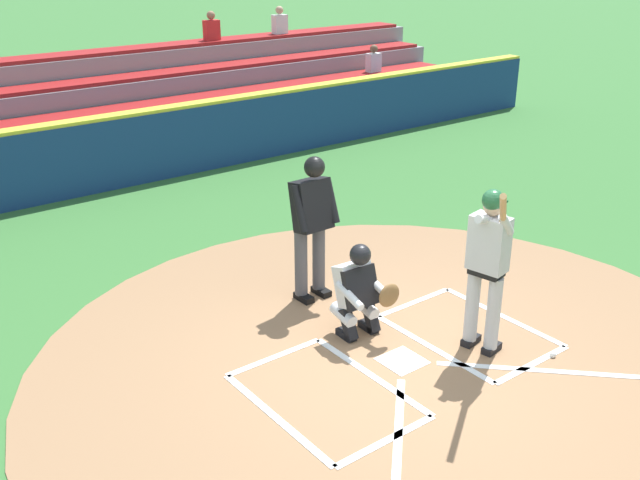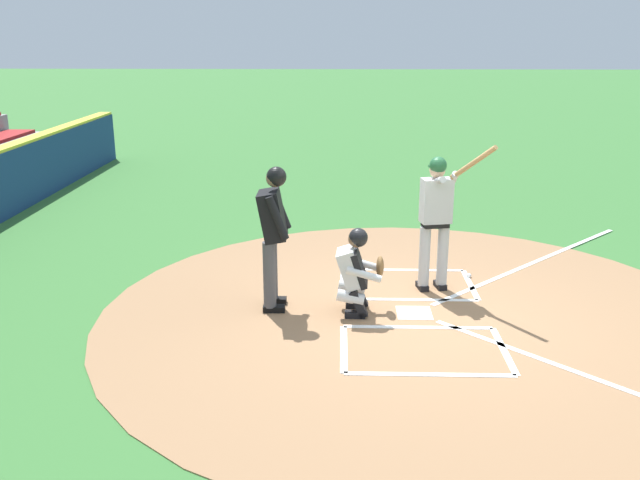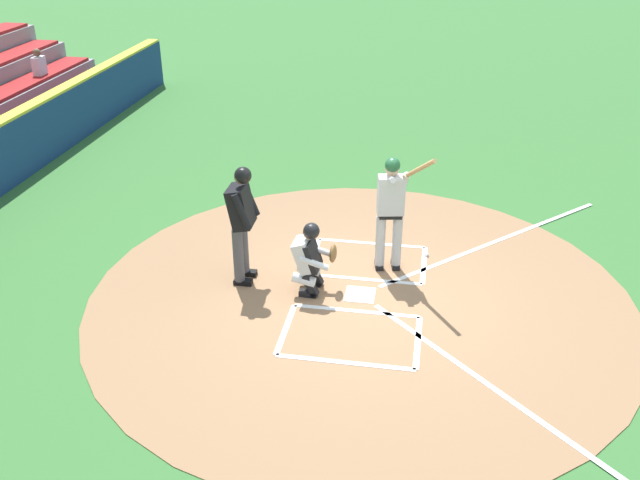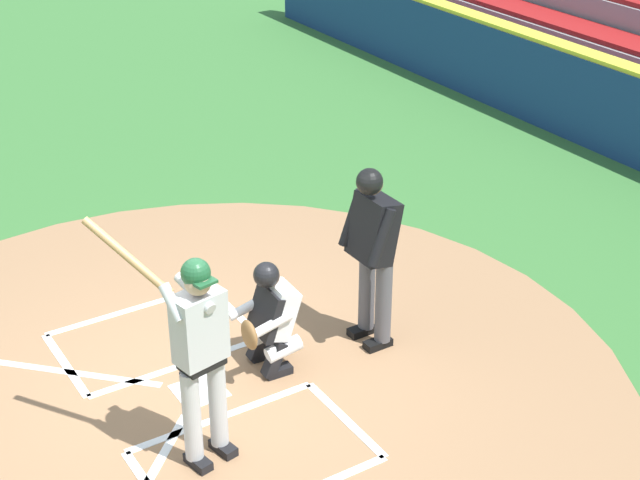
{
  "view_description": "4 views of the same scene",
  "coord_description": "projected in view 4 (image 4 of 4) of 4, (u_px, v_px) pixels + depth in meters",
  "views": [
    {
      "loc": [
        4.87,
        4.88,
        4.3
      ],
      "look_at": [
        0.18,
        -1.22,
        1.07
      ],
      "focal_mm": 41.54,
      "sensor_mm": 36.0,
      "label": 1
    },
    {
      "loc": [
        8.14,
        -0.96,
        3.44
      ],
      "look_at": [
        0.44,
        -1.19,
        1.11
      ],
      "focal_mm": 38.62,
      "sensor_mm": 36.0,
      "label": 2
    },
    {
      "loc": [
        8.65,
        0.89,
        5.46
      ],
      "look_at": [
        0.55,
        -0.51,
        1.17
      ],
      "focal_mm": 38.68,
      "sensor_mm": 36.0,
      "label": 3
    },
    {
      "loc": [
        -6.69,
        2.89,
        5.34
      ],
      "look_at": [
        0.05,
        -1.33,
        1.17
      ],
      "focal_mm": 54.53,
      "sensor_mm": 36.0,
      "label": 4
    }
  ],
  "objects": [
    {
      "name": "ground_plane",
      "position": [
        200.0,
        392.0,
        8.86
      ],
      "size": [
        120.0,
        120.0,
        0.0
      ],
      "primitive_type": "plane",
      "color": "#387033"
    },
    {
      "name": "dirt_circle",
      "position": [
        199.0,
        391.0,
        8.86
      ],
      "size": [
        8.0,
        8.0,
        0.01
      ],
      "primitive_type": "cylinder",
      "color": "#99704C",
      "rests_on": "ground"
    },
    {
      "name": "home_plate_and_chalk",
      "position": [
        108.0,
        423.0,
        8.44
      ],
      "size": [
        7.93,
        4.91,
        0.01
      ],
      "color": "white",
      "rests_on": "dirt_circle"
    },
    {
      "name": "plate_umpire",
      "position": [
        373.0,
        245.0,
        9.1
      ],
      "size": [
        0.58,
        0.41,
        1.86
      ],
      "color": "#4C4C51",
      "rests_on": "ground"
    },
    {
      "name": "batter",
      "position": [
        199.0,
        347.0,
        7.55
      ],
      "size": [
        0.86,
        0.86,
        2.13
      ],
      "color": "#BCBCBC",
      "rests_on": "ground"
    },
    {
      "name": "catcher",
      "position": [
        270.0,
        315.0,
        8.93
      ],
      "size": [
        0.59,
        0.63,
        1.13
      ],
      "color": "black",
      "rests_on": "ground"
    }
  ]
}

